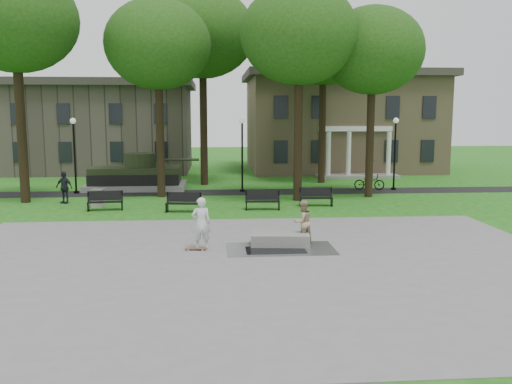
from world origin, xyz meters
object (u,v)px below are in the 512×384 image
friend_watching (303,222)px  trash_bin (98,198)px  skateboarder (201,223)px  cyclist (370,176)px  concrete_block (280,239)px  park_bench_0 (105,200)px

friend_watching → trash_bin: friend_watching is taller
skateboarder → cyclist: bearing=-131.3°
concrete_block → cyclist: (7.76, 14.82, 0.64)m
park_bench_0 → trash_bin: size_ratio=1.91×
concrete_block → cyclist: size_ratio=1.01×
concrete_block → friend_watching: size_ratio=1.31×
cyclist → park_bench_0: size_ratio=1.18×
trash_bin → skateboarder: bearing=-59.4°
concrete_block → park_bench_0: 11.64m
friend_watching → park_bench_0: 12.13m
concrete_block → park_bench_0: (-8.14, 8.32, 0.28)m
cyclist → park_bench_0: (-15.89, -6.50, -0.36)m
skateboarder → friend_watching: (3.87, 0.57, -0.13)m
cyclist → concrete_block: bearing=163.2°
concrete_block → trash_bin: bearing=133.0°
concrete_block → skateboarder: bearing=-173.5°
friend_watching → cyclist: (6.86, 14.59, 0.03)m
friend_watching → park_bench_0: size_ratio=0.92×
skateboarder → park_bench_0: 10.09m
concrete_block → friend_watching: (0.89, 0.23, 0.62)m
friend_watching → cyclist: cyclist is taller
park_bench_0 → trash_bin: park_bench_0 is taller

